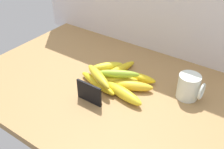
% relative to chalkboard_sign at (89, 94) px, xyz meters
% --- Properties ---
extents(counter_top, '(1.10, 0.76, 0.03)m').
position_rel_chalkboard_sign_xyz_m(counter_top, '(-0.03, 0.11, -0.05)').
color(counter_top, '#A27A48').
rests_on(counter_top, ground).
extents(chalkboard_sign, '(0.11, 0.02, 0.08)m').
position_rel_chalkboard_sign_xyz_m(chalkboard_sign, '(0.00, 0.00, 0.00)').
color(chalkboard_sign, black).
rests_on(chalkboard_sign, counter_top).
extents(coffee_mug, '(0.10, 0.08, 0.10)m').
position_rel_chalkboard_sign_xyz_m(coffee_mug, '(0.30, 0.24, 0.01)').
color(coffee_mug, silver).
rests_on(coffee_mug, counter_top).
extents(banana_0, '(0.21, 0.08, 0.03)m').
position_rel_chalkboard_sign_xyz_m(banana_0, '(-0.03, 0.09, -0.02)').
color(banana_0, yellow).
rests_on(banana_0, counter_top).
extents(banana_1, '(0.17, 0.10, 0.04)m').
position_rel_chalkboard_sign_xyz_m(banana_1, '(0.10, 0.15, -0.02)').
color(banana_1, yellow).
rests_on(banana_1, counter_top).
extents(banana_2, '(0.08, 0.21, 0.04)m').
position_rel_chalkboard_sign_xyz_m(banana_2, '(-0.01, 0.22, -0.02)').
color(banana_2, yellow).
rests_on(banana_2, counter_top).
extents(banana_3, '(0.19, 0.08, 0.04)m').
position_rel_chalkboard_sign_xyz_m(banana_3, '(0.09, 0.09, -0.02)').
color(banana_3, yellow).
rests_on(banana_3, counter_top).
extents(banana_4, '(0.18, 0.14, 0.04)m').
position_rel_chalkboard_sign_xyz_m(banana_4, '(0.02, 0.14, -0.02)').
color(banana_4, yellow).
rests_on(banana_4, counter_top).
extents(banana_5, '(0.13, 0.14, 0.04)m').
position_rel_chalkboard_sign_xyz_m(banana_5, '(-0.07, 0.21, -0.02)').
color(banana_5, yellow).
rests_on(banana_5, counter_top).
extents(banana_6, '(0.17, 0.07, 0.04)m').
position_rel_chalkboard_sign_xyz_m(banana_6, '(0.08, 0.22, -0.02)').
color(banana_6, yellow).
rests_on(banana_6, counter_top).
extents(banana_7, '(0.18, 0.12, 0.04)m').
position_rel_chalkboard_sign_xyz_m(banana_7, '(-0.03, 0.09, 0.01)').
color(banana_7, yellow).
rests_on(banana_7, banana_0).
extents(banana_8, '(0.17, 0.12, 0.03)m').
position_rel_chalkboard_sign_xyz_m(banana_8, '(0.03, 0.15, 0.02)').
color(banana_8, '#93B72E').
rests_on(banana_8, banana_4).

